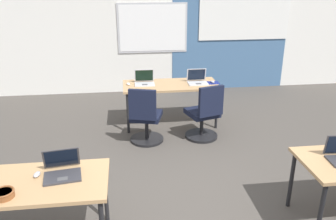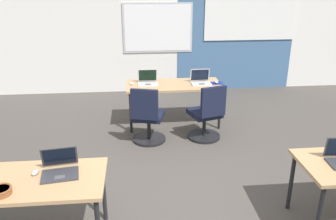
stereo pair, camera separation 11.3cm
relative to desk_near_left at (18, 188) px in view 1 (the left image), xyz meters
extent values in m
plane|color=#47423D|center=(1.75, 0.60, -0.66)|extent=(24.00, 24.00, 0.00)
cube|color=silver|center=(1.75, 4.80, 0.74)|extent=(10.00, 0.20, 2.80)
cube|color=#42668E|center=(3.33, 4.69, 0.74)|extent=(2.57, 0.01, 2.80)
cube|color=#B7B7BC|center=(1.61, 4.69, 0.73)|extent=(1.48, 0.02, 1.04)
cube|color=white|center=(1.61, 4.68, 0.73)|extent=(1.40, 0.02, 0.96)
cube|color=white|center=(3.61, 4.67, 1.22)|extent=(2.00, 0.02, 1.54)
cube|color=tan|center=(0.00, 0.00, 0.04)|extent=(1.60, 0.70, 0.04)
cylinder|color=black|center=(0.74, 0.30, -0.32)|extent=(0.04, 0.04, 0.68)
cylinder|color=black|center=(2.76, -0.30, -0.32)|extent=(0.04, 0.04, 0.68)
cylinder|color=black|center=(2.76, 0.30, -0.32)|extent=(0.04, 0.04, 0.68)
cube|color=tan|center=(1.75, 2.80, 0.04)|extent=(1.60, 0.70, 0.04)
cylinder|color=black|center=(1.01, 2.50, -0.32)|extent=(0.04, 0.04, 0.68)
cylinder|color=black|center=(2.49, 2.50, -0.32)|extent=(0.04, 0.04, 0.68)
cylinder|color=black|center=(1.01, 3.10, -0.32)|extent=(0.04, 0.04, 0.68)
cylinder|color=black|center=(2.49, 3.10, -0.32)|extent=(0.04, 0.04, 0.68)
cube|color=silver|center=(1.31, 2.81, 0.07)|extent=(0.33, 0.24, 0.02)
cube|color=#4C4C4F|center=(1.31, 2.76, 0.08)|extent=(0.09, 0.06, 0.00)
cube|color=silver|center=(1.31, 2.95, 0.19)|extent=(0.33, 0.06, 0.22)
cube|color=black|center=(1.31, 2.94, 0.19)|extent=(0.30, 0.05, 0.19)
ellipsoid|color=silver|center=(1.04, 2.84, 0.08)|extent=(0.07, 0.11, 0.03)
cylinder|color=black|center=(1.29, 2.17, -0.64)|extent=(0.52, 0.52, 0.04)
cylinder|color=black|center=(1.29, 2.17, -0.45)|extent=(0.06, 0.06, 0.34)
cube|color=black|center=(1.29, 2.17, -0.24)|extent=(0.54, 0.54, 0.08)
cube|color=black|center=(1.22, 1.93, 0.03)|extent=(0.40, 0.17, 0.46)
sphere|color=black|center=(1.35, 2.40, -0.64)|extent=(0.04, 0.04, 0.04)
sphere|color=black|center=(1.49, 2.04, -0.64)|extent=(0.04, 0.04, 0.04)
sphere|color=black|center=(1.06, 2.16, -0.64)|extent=(0.04, 0.04, 0.04)
cube|color=#333338|center=(0.39, 0.04, 0.07)|extent=(0.36, 0.28, 0.02)
cube|color=#4C4C4F|center=(0.40, -0.01, 0.08)|extent=(0.10, 0.07, 0.00)
cube|color=#333338|center=(0.37, 0.18, 0.18)|extent=(0.34, 0.12, 0.21)
cube|color=black|center=(0.37, 0.18, 0.18)|extent=(0.30, 0.11, 0.19)
ellipsoid|color=#B2B2B7|center=(0.15, 0.09, 0.08)|extent=(0.07, 0.11, 0.03)
cube|color=silver|center=(2.21, 2.75, 0.07)|extent=(0.33, 0.23, 0.02)
cube|color=#4C4C4F|center=(2.21, 2.70, 0.08)|extent=(0.09, 0.06, 0.00)
cube|color=silver|center=(2.21, 2.89, 0.19)|extent=(0.33, 0.06, 0.22)
cube|color=black|center=(2.21, 2.88, 0.19)|extent=(0.30, 0.05, 0.19)
cube|color=navy|center=(2.47, 2.78, 0.06)|extent=(0.22, 0.19, 0.00)
ellipsoid|color=#B2B2B7|center=(2.47, 2.78, 0.08)|extent=(0.07, 0.11, 0.03)
cylinder|color=black|center=(2.17, 2.19, -0.64)|extent=(0.52, 0.52, 0.04)
cylinder|color=black|center=(2.17, 2.19, -0.45)|extent=(0.06, 0.06, 0.34)
cube|color=black|center=(2.17, 2.19, -0.24)|extent=(0.55, 0.55, 0.08)
cube|color=black|center=(2.24, 1.95, 0.03)|extent=(0.40, 0.18, 0.46)
sphere|color=black|center=(2.10, 2.41, -0.64)|extent=(0.04, 0.04, 0.04)
sphere|color=black|center=(2.40, 2.18, -0.64)|extent=(0.04, 0.04, 0.04)
sphere|color=black|center=(1.98, 2.05, -0.64)|extent=(0.04, 0.04, 0.04)
cylinder|color=brown|center=(-0.05, -0.21, 0.09)|extent=(0.17, 0.17, 0.05)
torus|color=brown|center=(-0.05, -0.21, 0.11)|extent=(0.18, 0.18, 0.02)
cylinder|color=gold|center=(-0.05, -0.21, 0.11)|extent=(0.14, 0.14, 0.01)
camera|label=1|loc=(1.00, -2.79, 1.78)|focal=37.22mm
camera|label=2|loc=(1.11, -2.80, 1.78)|focal=37.22mm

